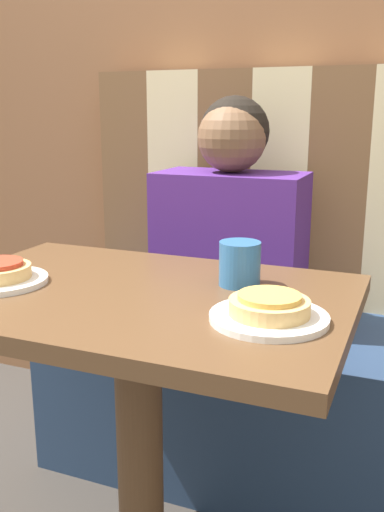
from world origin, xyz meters
The scene contains 8 objects.
wall_back centered at (0.00, 0.93, 1.30)m, with size 7.00×0.05×2.60m.
booth_seat centered at (0.00, 0.60, 0.25)m, with size 1.09×0.54×0.49m.
booth_backrest centered at (0.00, 0.83, 0.86)m, with size 1.09×0.08×0.74m.
dining_table centered at (0.00, 0.00, 0.63)m, with size 0.86×0.59×0.75m.
person centered at (0.00, 0.60, 0.80)m, with size 0.43×0.24×0.66m.
plate_right centered at (0.29, -0.06, 0.76)m, with size 0.21×0.21×0.01m.
pizza_right centered at (0.29, -0.06, 0.78)m, with size 0.14×0.14×0.04m.
drinking_cup centered at (0.18, 0.12, 0.80)m, with size 0.09×0.09×0.09m.
Camera 1 is at (0.52, -0.97, 1.11)m, focal length 40.00 mm.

